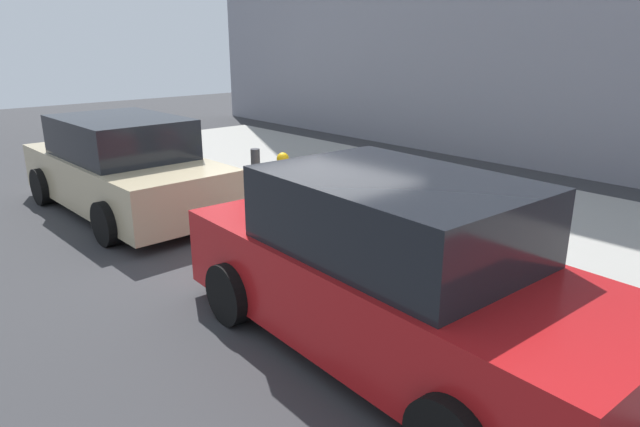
{
  "coord_description": "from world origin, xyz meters",
  "views": [
    {
      "loc": [
        -5.93,
        5.03,
        2.78
      ],
      "look_at": [
        -0.57,
        0.26,
        0.52
      ],
      "focal_mm": 31.16,
      "sensor_mm": 36.0,
      "label": 1
    }
  ],
  "objects_px": {
    "suitcase_black_1": "(463,234)",
    "bollard_post": "(256,171)",
    "parked_car_red_0": "(392,273)",
    "suitcase_maroon_3": "(393,215)",
    "suitcase_teal_0": "(510,248)",
    "suitcase_red_2": "(429,220)",
    "suitcase_navy_5": "(337,199)",
    "suitcase_olive_4": "(368,200)",
    "fire_hydrant": "(283,175)",
    "parked_car_beige_1": "(124,168)",
    "suitcase_silver_6": "(319,192)"
  },
  "relations": [
    {
      "from": "suitcase_teal_0",
      "to": "parked_car_beige_1",
      "type": "distance_m",
      "value": 6.2
    },
    {
      "from": "suitcase_olive_4",
      "to": "parked_car_red_0",
      "type": "distance_m",
      "value": 3.26
    },
    {
      "from": "suitcase_silver_6",
      "to": "suitcase_teal_0",
      "type": "bearing_deg",
      "value": 179.75
    },
    {
      "from": "bollard_post",
      "to": "parked_car_red_0",
      "type": "height_order",
      "value": "parked_car_red_0"
    },
    {
      "from": "suitcase_black_1",
      "to": "parked_car_beige_1",
      "type": "xyz_separation_m",
      "value": [
        5.22,
        2.07,
        0.25
      ]
    },
    {
      "from": "fire_hydrant",
      "to": "bollard_post",
      "type": "distance_m",
      "value": 0.61
    },
    {
      "from": "bollard_post",
      "to": "parked_car_red_0",
      "type": "distance_m",
      "value": 5.3
    },
    {
      "from": "suitcase_black_1",
      "to": "suitcase_navy_5",
      "type": "height_order",
      "value": "suitcase_black_1"
    },
    {
      "from": "suitcase_silver_6",
      "to": "suitcase_red_2",
      "type": "bearing_deg",
      "value": 179.19
    },
    {
      "from": "suitcase_black_1",
      "to": "bollard_post",
      "type": "height_order",
      "value": "suitcase_black_1"
    },
    {
      "from": "suitcase_teal_0",
      "to": "bollard_post",
      "type": "bearing_deg",
      "value": 2.18
    },
    {
      "from": "suitcase_red_2",
      "to": "suitcase_teal_0",
      "type": "bearing_deg",
      "value": -179.19
    },
    {
      "from": "suitcase_black_1",
      "to": "parked_car_beige_1",
      "type": "relative_size",
      "value": 0.22
    },
    {
      "from": "suitcase_black_1",
      "to": "bollard_post",
      "type": "relative_size",
      "value": 1.25
    },
    {
      "from": "suitcase_olive_4",
      "to": "parked_car_red_0",
      "type": "height_order",
      "value": "parked_car_red_0"
    },
    {
      "from": "suitcase_teal_0",
      "to": "bollard_post",
      "type": "relative_size",
      "value": 1.14
    },
    {
      "from": "suitcase_maroon_3",
      "to": "bollard_post",
      "type": "height_order",
      "value": "bollard_post"
    },
    {
      "from": "suitcase_red_2",
      "to": "fire_hydrant",
      "type": "height_order",
      "value": "suitcase_red_2"
    },
    {
      "from": "bollard_post",
      "to": "parked_car_red_0",
      "type": "xyz_separation_m",
      "value": [
        -4.91,
        1.98,
        0.24
      ]
    },
    {
      "from": "suitcase_black_1",
      "to": "suitcase_red_2",
      "type": "height_order",
      "value": "suitcase_black_1"
    },
    {
      "from": "suitcase_olive_4",
      "to": "bollard_post",
      "type": "distance_m",
      "value": 2.53
    },
    {
      "from": "suitcase_maroon_3",
      "to": "parked_car_beige_1",
      "type": "bearing_deg",
      "value": 27.79
    },
    {
      "from": "suitcase_teal_0",
      "to": "suitcase_red_2",
      "type": "distance_m",
      "value": 1.17
    },
    {
      "from": "bollard_post",
      "to": "suitcase_red_2",
      "type": "bearing_deg",
      "value": -177.39
    },
    {
      "from": "suitcase_red_2",
      "to": "suitcase_navy_5",
      "type": "bearing_deg",
      "value": 2.66
    },
    {
      "from": "suitcase_maroon_3",
      "to": "fire_hydrant",
      "type": "xyz_separation_m",
      "value": [
        2.48,
        -0.01,
        0.12
      ]
    },
    {
      "from": "suitcase_red_2",
      "to": "fire_hydrant",
      "type": "bearing_deg",
      "value": 0.33
    },
    {
      "from": "suitcase_black_1",
      "to": "suitcase_red_2",
      "type": "distance_m",
      "value": 0.59
    },
    {
      "from": "fire_hydrant",
      "to": "parked_car_beige_1",
      "type": "bearing_deg",
      "value": 53.97
    },
    {
      "from": "fire_hydrant",
      "to": "parked_car_red_0",
      "type": "xyz_separation_m",
      "value": [
        -4.31,
        2.13,
        0.21
      ]
    },
    {
      "from": "bollard_post",
      "to": "suitcase_maroon_3",
      "type": "bearing_deg",
      "value": -177.32
    },
    {
      "from": "suitcase_black_1",
      "to": "suitcase_silver_6",
      "type": "relative_size",
      "value": 1.18
    },
    {
      "from": "parked_car_beige_1",
      "to": "fire_hydrant",
      "type": "bearing_deg",
      "value": -126.03
    },
    {
      "from": "parked_car_red_0",
      "to": "parked_car_beige_1",
      "type": "relative_size",
      "value": 1.02
    },
    {
      "from": "parked_car_red_0",
      "to": "suitcase_maroon_3",
      "type": "bearing_deg",
      "value": -49.15
    },
    {
      "from": "suitcase_navy_5",
      "to": "parked_car_red_0",
      "type": "distance_m",
      "value": 3.59
    },
    {
      "from": "fire_hydrant",
      "to": "suitcase_maroon_3",
      "type": "bearing_deg",
      "value": 179.86
    },
    {
      "from": "suitcase_black_1",
      "to": "suitcase_navy_5",
      "type": "xyz_separation_m",
      "value": [
        2.27,
        -0.0,
        -0.03
      ]
    },
    {
      "from": "suitcase_olive_4",
      "to": "bollard_post",
      "type": "relative_size",
      "value": 1.35
    },
    {
      "from": "suitcase_black_1",
      "to": "suitcase_maroon_3",
      "type": "xyz_separation_m",
      "value": [
        1.19,
        -0.06,
        -0.04
      ]
    },
    {
      "from": "suitcase_red_2",
      "to": "suitcase_maroon_3",
      "type": "relative_size",
      "value": 1.46
    },
    {
      "from": "suitcase_silver_6",
      "to": "parked_car_red_0",
      "type": "distance_m",
      "value": 4.09
    },
    {
      "from": "suitcase_navy_5",
      "to": "bollard_post",
      "type": "distance_m",
      "value": 2.0
    },
    {
      "from": "suitcase_teal_0",
      "to": "suitcase_red_2",
      "type": "height_order",
      "value": "suitcase_red_2"
    },
    {
      "from": "suitcase_navy_5",
      "to": "fire_hydrant",
      "type": "height_order",
      "value": "suitcase_navy_5"
    },
    {
      "from": "suitcase_silver_6",
      "to": "bollard_post",
      "type": "height_order",
      "value": "suitcase_silver_6"
    },
    {
      "from": "suitcase_maroon_3",
      "to": "suitcase_olive_4",
      "type": "xyz_separation_m",
      "value": [
        0.55,
        -0.08,
        0.08
      ]
    },
    {
      "from": "suitcase_red_2",
      "to": "suitcase_olive_4",
      "type": "bearing_deg",
      "value": -2.99
    },
    {
      "from": "suitcase_black_1",
      "to": "suitcase_olive_4",
      "type": "bearing_deg",
      "value": -4.6
    },
    {
      "from": "suitcase_silver_6",
      "to": "parked_car_red_0",
      "type": "relative_size",
      "value": 0.19
    }
  ]
}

